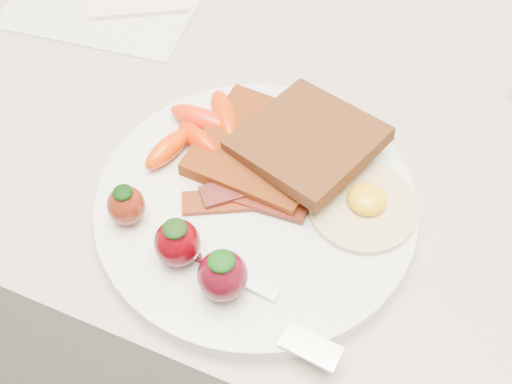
% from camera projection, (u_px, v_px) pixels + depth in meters
% --- Properties ---
extents(counter, '(2.00, 0.60, 0.90)m').
position_uv_depth(counter, '(302.00, 300.00, 1.00)').
color(counter, gray).
rests_on(counter, ground).
extents(plate, '(0.27, 0.27, 0.02)m').
position_uv_depth(plate, '(256.00, 205.00, 0.54)').
color(plate, silver).
rests_on(plate, counter).
extents(toast_lower, '(0.11, 0.11, 0.01)m').
position_uv_depth(toast_lower, '(262.00, 148.00, 0.56)').
color(toast_lower, '#4C1A09').
rests_on(toast_lower, plate).
extents(toast_upper, '(0.13, 0.13, 0.02)m').
position_uv_depth(toast_upper, '(308.00, 141.00, 0.55)').
color(toast_upper, black).
rests_on(toast_upper, toast_lower).
extents(fried_egg, '(0.09, 0.09, 0.02)m').
position_uv_depth(fried_egg, '(364.00, 204.00, 0.53)').
color(fried_egg, beige).
rests_on(fried_egg, plate).
extents(bacon_strips, '(0.10, 0.09, 0.01)m').
position_uv_depth(bacon_strips, '(248.00, 194.00, 0.53)').
color(bacon_strips, '#490403').
rests_on(bacon_strips, plate).
extents(baby_carrots, '(0.08, 0.11, 0.02)m').
position_uv_depth(baby_carrots, '(200.00, 128.00, 0.57)').
color(baby_carrots, red).
rests_on(baby_carrots, plate).
extents(strawberries, '(0.13, 0.06, 0.05)m').
position_uv_depth(strawberries, '(183.00, 246.00, 0.48)').
color(strawberries, '#651A0C').
rests_on(strawberries, plate).
extents(fork, '(0.17, 0.05, 0.00)m').
position_uv_depth(fork, '(258.00, 301.00, 0.48)').
color(fork, silver).
rests_on(fork, plate).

